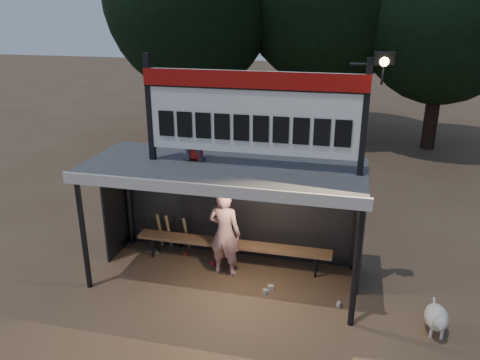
# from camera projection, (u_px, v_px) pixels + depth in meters

# --- Properties ---
(ground) EXTENTS (80.00, 80.00, 0.00)m
(ground) POSITION_uv_depth(u_px,v_px,m) (225.00, 277.00, 9.11)
(ground) COLOR brown
(ground) RESTS_ON ground
(player) EXTENTS (0.70, 0.51, 1.76)m
(player) POSITION_uv_depth(u_px,v_px,m) (225.00, 233.00, 8.97)
(player) COLOR white
(player) RESTS_ON ground
(child_a) EXTENTS (0.58, 0.48, 1.09)m
(child_a) POSITION_uv_depth(u_px,v_px,m) (191.00, 131.00, 8.39)
(child_a) COLOR gray
(child_a) RESTS_ON dugout_shelter
(child_b) EXTENTS (0.51, 0.42, 0.91)m
(child_b) POSITION_uv_depth(u_px,v_px,m) (195.00, 136.00, 8.42)
(child_b) COLOR maroon
(child_b) RESTS_ON dugout_shelter
(dugout_shelter) EXTENTS (5.10, 2.08, 2.32)m
(dugout_shelter) POSITION_uv_depth(u_px,v_px,m) (228.00, 185.00, 8.69)
(dugout_shelter) COLOR #3F3F42
(dugout_shelter) RESTS_ON ground
(scoreboard_assembly) EXTENTS (4.10, 0.27, 1.99)m
(scoreboard_assembly) POSITION_uv_depth(u_px,v_px,m) (255.00, 110.00, 7.83)
(scoreboard_assembly) COLOR black
(scoreboard_assembly) RESTS_ON dugout_shelter
(bench) EXTENTS (4.00, 0.35, 0.48)m
(bench) POSITION_uv_depth(u_px,v_px,m) (232.00, 245.00, 9.46)
(bench) COLOR brown
(bench) RESTS_ON ground
(tree_right) EXTENTS (6.08, 6.08, 8.72)m
(tree_right) POSITION_uv_depth(u_px,v_px,m) (448.00, 0.00, 15.80)
(tree_right) COLOR black
(tree_right) RESTS_ON ground
(dog) EXTENTS (0.36, 0.81, 0.49)m
(dog) POSITION_uv_depth(u_px,v_px,m) (437.00, 318.00, 7.46)
(dog) COLOR silver
(dog) RESTS_ON ground
(bats) EXTENTS (0.67, 0.35, 0.84)m
(bats) POSITION_uv_depth(u_px,v_px,m) (173.00, 232.00, 10.01)
(bats) COLOR olive
(bats) RESTS_ON ground
(litter) EXTENTS (3.97, 1.22, 0.08)m
(litter) POSITION_uv_depth(u_px,v_px,m) (234.00, 274.00, 9.16)
(litter) COLOR #B11E20
(litter) RESTS_ON ground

